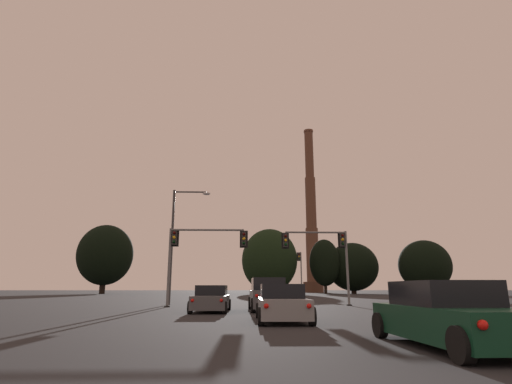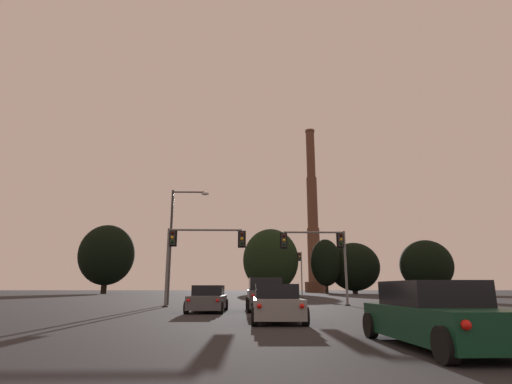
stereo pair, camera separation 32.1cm
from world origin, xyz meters
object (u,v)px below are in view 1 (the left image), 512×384
Objects in this scene: traffic_light_overhead_left at (197,246)px; street_lamp at (178,234)px; sedan_right_lane_third at (448,316)px; smokestack at (311,225)px; suv_center_lane_front at (268,295)px; sedan_center_lane_second at (282,304)px; traffic_light_far_right at (300,268)px; traffic_light_overhead_right at (325,248)px; sedan_left_lane_front at (211,299)px.

street_lamp is (-2.00, 3.67, 1.39)m from traffic_light_overhead_left.
smokestack is (17.89, 119.84, 20.75)m from sedan_right_lane_third.
suv_center_lane_front is at bearing -101.29° from smokestack.
traffic_light_overhead_left is at bearing 111.95° from sedan_center_lane_second.
traffic_light_overhead_left is at bearing -61.42° from street_lamp.
suv_center_lane_front is 36.00m from traffic_light_far_right.
traffic_light_overhead_right reaches higher than sedan_center_lane_second.
traffic_light_overhead_right is 0.86× the size of traffic_light_far_right.
sedan_right_lane_third is at bearing -66.58° from sedan_center_lane_second.
traffic_light_overhead_left is 32.33m from traffic_light_far_right.
suv_center_lane_front is 0.09× the size of smokestack.
sedan_right_lane_third is 0.51× the size of street_lamp.
traffic_light_overhead_right is 11.83m from street_lamp.
sedan_right_lane_third is at bearing -79.34° from suv_center_lane_front.
traffic_light_overhead_left is (-4.77, 5.04, 3.32)m from suv_center_lane_front.
sedan_center_lane_second is 43.42m from traffic_light_far_right.
suv_center_lane_front is (3.19, 0.84, 0.23)m from sedan_left_lane_front.
sedan_right_lane_third is 21.59m from traffic_light_overhead_left.
sedan_right_lane_third is 50.20m from traffic_light_far_right.
traffic_light_far_right is (2.11, 28.24, -0.05)m from traffic_light_overhead_right.
suv_center_lane_front is 0.88× the size of traffic_light_overhead_right.
traffic_light_overhead_left is (-9.62, -1.89, -0.07)m from traffic_light_overhead_right.
suv_center_lane_front is 0.86× the size of traffic_light_overhead_left.
traffic_light_overhead_right is at bearing -8.67° from street_lamp.
suv_center_lane_front is 11.99m from street_lamp.
traffic_light_overhead_left reaches higher than sedan_center_lane_second.
traffic_light_overhead_right is (8.04, 7.77, 3.62)m from sedan_left_lane_front.
traffic_light_overhead_right is at bearing -99.33° from smokestack.
traffic_light_far_right is (11.73, 30.13, 0.03)m from traffic_light_overhead_left.
traffic_light_overhead_left is at bearing 132.29° from suv_center_lane_front.
street_lamp reaches higher than traffic_light_far_right.
suv_center_lane_front reaches higher than sedan_right_lane_third.
sedan_center_lane_second is 18.33m from street_lamp.
suv_center_lane_front is 0.76× the size of traffic_light_far_right.
traffic_light_far_right is at bearing 62.59° from street_lamp.
traffic_light_far_right is at bearing 75.34° from sedan_left_lane_front.
suv_center_lane_front is at bearing 100.15° from sedan_right_lane_third.
traffic_light_overhead_left is at bearing -111.27° from traffic_light_far_right.
traffic_light_overhead_right is 0.97× the size of traffic_light_overhead_left.
sedan_left_lane_front is 37.58m from traffic_light_far_right.
sedan_center_lane_second is 116.43m from smokestack.
sedan_right_lane_third is 0.85× the size of traffic_light_overhead_right.
traffic_light_overhead_right is (4.76, 14.49, 3.62)m from sedan_center_lane_second.
traffic_light_far_right is 0.12× the size of smokestack.
traffic_light_overhead_right is at bearing 11.13° from traffic_light_overhead_left.
sedan_left_lane_front is 11.33m from street_lamp.
traffic_light_overhead_right is 0.10× the size of smokestack.
sedan_center_lane_second is 0.51× the size of street_lamp.
smokestack reaches higher than street_lamp.
traffic_light_overhead_left is (-4.87, 12.60, 3.55)m from sedan_center_lane_second.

